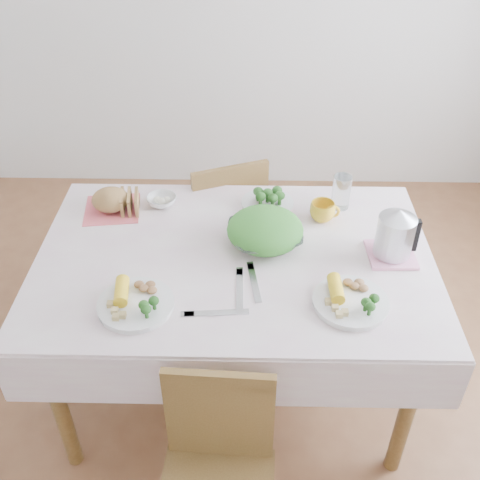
{
  "coord_description": "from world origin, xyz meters",
  "views": [
    {
      "loc": [
        0.05,
        -1.65,
        2.1
      ],
      "look_at": [
        0.02,
        0.02,
        0.82
      ],
      "focal_mm": 42.0,
      "sensor_mm": 36.0,
      "label": 1
    }
  ],
  "objects_px": {
    "dinner_plate_right": "(350,302)",
    "electric_kettle": "(396,230)",
    "chair_far": "(220,216)",
    "salad_bowl": "(265,236)",
    "dining_table": "(235,327)",
    "dinner_plate_left": "(136,305)",
    "yellow_mug": "(322,211)"
  },
  "relations": [
    {
      "from": "yellow_mug",
      "to": "electric_kettle",
      "type": "bearing_deg",
      "value": -44.3
    },
    {
      "from": "chair_far",
      "to": "electric_kettle",
      "type": "relative_size",
      "value": 4.34
    },
    {
      "from": "salad_bowl",
      "to": "dinner_plate_left",
      "type": "relative_size",
      "value": 1.06
    },
    {
      "from": "electric_kettle",
      "to": "dinner_plate_left",
      "type": "bearing_deg",
      "value": -141.29
    },
    {
      "from": "dinner_plate_left",
      "to": "chair_far",
      "type": "bearing_deg",
      "value": 76.64
    },
    {
      "from": "salad_bowl",
      "to": "electric_kettle",
      "type": "distance_m",
      "value": 0.49
    },
    {
      "from": "electric_kettle",
      "to": "chair_far",
      "type": "bearing_deg",
      "value": 156.44
    },
    {
      "from": "dinner_plate_right",
      "to": "electric_kettle",
      "type": "distance_m",
      "value": 0.35
    },
    {
      "from": "salad_bowl",
      "to": "dining_table",
      "type": "bearing_deg",
      "value": -146.06
    },
    {
      "from": "dining_table",
      "to": "dinner_plate_right",
      "type": "bearing_deg",
      "value": -32.83
    },
    {
      "from": "dinner_plate_left",
      "to": "dinner_plate_right",
      "type": "bearing_deg",
      "value": 2.12
    },
    {
      "from": "electric_kettle",
      "to": "salad_bowl",
      "type": "bearing_deg",
      "value": -167.31
    },
    {
      "from": "chair_far",
      "to": "yellow_mug",
      "type": "relative_size",
      "value": 8.07
    },
    {
      "from": "yellow_mug",
      "to": "chair_far",
      "type": "bearing_deg",
      "value": 135.47
    },
    {
      "from": "chair_far",
      "to": "salad_bowl",
      "type": "distance_m",
      "value": 0.72
    },
    {
      "from": "dining_table",
      "to": "yellow_mug",
      "type": "distance_m",
      "value": 0.6
    },
    {
      "from": "chair_far",
      "to": "dinner_plate_left",
      "type": "bearing_deg",
      "value": 55.19
    },
    {
      "from": "chair_far",
      "to": "yellow_mug",
      "type": "height_order",
      "value": "chair_far"
    },
    {
      "from": "yellow_mug",
      "to": "dinner_plate_left",
      "type": "bearing_deg",
      "value": -142.14
    },
    {
      "from": "salad_bowl",
      "to": "dinner_plate_right",
      "type": "height_order",
      "value": "salad_bowl"
    },
    {
      "from": "chair_far",
      "to": "electric_kettle",
      "type": "height_order",
      "value": "electric_kettle"
    },
    {
      "from": "electric_kettle",
      "to": "dining_table",
      "type": "bearing_deg",
      "value": -158.25
    },
    {
      "from": "chair_far",
      "to": "dinner_plate_right",
      "type": "distance_m",
      "value": 1.11
    },
    {
      "from": "yellow_mug",
      "to": "electric_kettle",
      "type": "distance_m",
      "value": 0.34
    },
    {
      "from": "salad_bowl",
      "to": "yellow_mug",
      "type": "xyz_separation_m",
      "value": [
        0.24,
        0.16,
        0.01
      ]
    },
    {
      "from": "dinner_plate_right",
      "to": "electric_kettle",
      "type": "relative_size",
      "value": 1.34
    },
    {
      "from": "chair_far",
      "to": "dinner_plate_right",
      "type": "height_order",
      "value": "chair_far"
    },
    {
      "from": "salad_bowl",
      "to": "electric_kettle",
      "type": "height_order",
      "value": "electric_kettle"
    },
    {
      "from": "chair_far",
      "to": "yellow_mug",
      "type": "xyz_separation_m",
      "value": [
        0.45,
        -0.44,
        0.34
      ]
    },
    {
      "from": "chair_far",
      "to": "dinner_plate_left",
      "type": "xyz_separation_m",
      "value": [
        -0.23,
        -0.97,
        0.31
      ]
    },
    {
      "from": "dinner_plate_right",
      "to": "yellow_mug",
      "type": "distance_m",
      "value": 0.5
    },
    {
      "from": "dinner_plate_right",
      "to": "electric_kettle",
      "type": "height_order",
      "value": "electric_kettle"
    }
  ]
}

